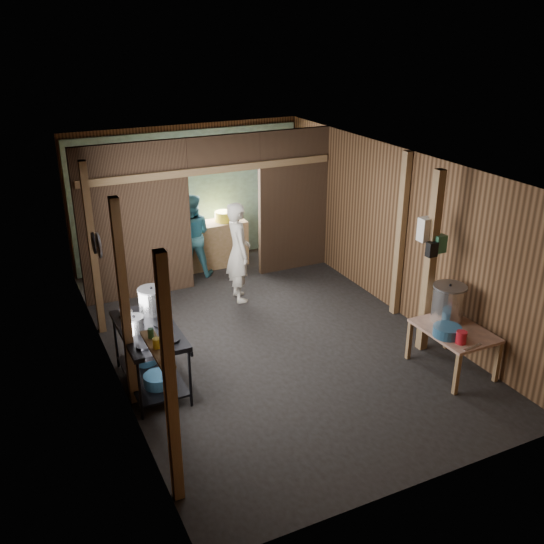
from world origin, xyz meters
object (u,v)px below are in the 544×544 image
yellow_tub (224,216)px  cook (238,252)px  stock_pot (448,304)px  pink_bucket (461,337)px  prep_table (452,350)px  stove_pot_large (152,301)px  gas_range (151,357)px

yellow_tub → cook: size_ratio=0.20×
stock_pot → pink_bucket: stock_pot is taller
prep_table → stove_pot_large: bearing=153.5°
gas_range → prep_table: gas_range is taller
stove_pot_large → stock_pot: stove_pot_large is taller
gas_range → cook: bearing=43.8°
prep_table → pink_bucket: bearing=-120.3°
stock_pot → prep_table: bearing=-107.7°
pink_bucket → stove_pot_large: bearing=148.3°
prep_table → stove_pot_large: size_ratio=2.88×
stove_pot_large → yellow_tub: size_ratio=1.06×
prep_table → cook: cook is taller
prep_table → stock_pot: 0.61m
prep_table → stock_pot: bearing=72.3°
gas_range → cook: size_ratio=0.84×
stove_pot_large → yellow_tub: stove_pot_large is taller
pink_bucket → yellow_tub: size_ratio=0.48×
gas_range → prep_table: bearing=-20.1°
yellow_tub → pink_bucket: bearing=-77.6°
prep_table → stove_pot_large: (-3.54, 1.76, 0.69)m
stove_pot_large → cook: 2.41m
gas_range → stove_pot_large: 0.72m
stove_pot_large → cook: size_ratio=0.21×
prep_table → yellow_tub: 5.10m
stove_pot_large → prep_table: bearing=-26.5°
stove_pot_large → yellow_tub: 3.83m
stock_pot → yellow_tub: stock_pot is taller
stove_pot_large → cook: bearing=39.7°
gas_range → prep_table: 3.95m
stove_pot_large → stock_pot: bearing=-22.3°
gas_range → cook: cook is taller
cook → stock_pot: bearing=-142.6°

